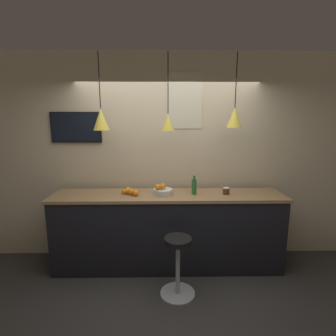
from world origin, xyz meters
The scene contains 13 objects.
ground_plane centered at (0.00, 0.00, 0.00)m, with size 14.00×14.00×0.00m, color #33302D.
back_wall centered at (0.00, 0.95, 1.45)m, with size 8.00×0.06×2.90m.
service_counter centered at (0.00, 0.55, 0.52)m, with size 3.05×0.58×1.04m.
bar_stool centered at (0.10, -0.05, 0.43)m, with size 0.41×0.41×0.70m.
fruit_bowl centered at (-0.07, 0.53, 1.09)m, with size 0.25×0.25×0.15m.
orange_pile centered at (-0.50, 0.54, 1.08)m, with size 0.24×0.23×0.09m.
juice_bottle centered at (0.34, 0.53, 1.14)m, with size 0.06×0.06×0.25m.
spread_jar centered at (0.76, 0.53, 1.08)m, with size 0.09×0.09×0.09m.
pendant_lamp_left centered at (-0.83, 0.54, 2.01)m, with size 0.20×0.20×0.93m.
pendant_lamp_middle centered at (0.00, 0.54, 1.98)m, with size 0.15×0.15×0.94m.
pendant_lamp_right centered at (0.83, 0.54, 2.03)m, with size 0.19×0.19×0.90m.
mounted_tv centered at (-1.26, 0.90, 1.89)m, with size 0.69×0.04×0.42m.
wall_poster centered at (0.23, 0.91, 2.25)m, with size 0.49×0.01×0.76m.
Camera 1 is at (-0.05, -2.76, 2.04)m, focal length 28.00 mm.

